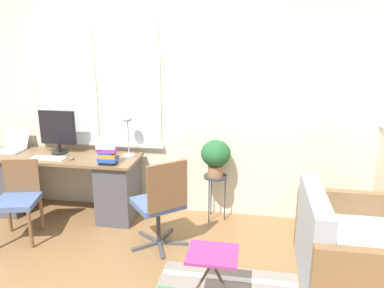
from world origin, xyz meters
The scene contains 15 objects.
ground_plane centered at (0.00, 0.00, 0.00)m, with size 14.00×14.00×0.00m, color olive.
wall_back_with_window centered at (-0.03, 0.67, 1.36)m, with size 9.00×0.12×2.70m.
desk centered at (-1.06, 0.29, 0.40)m, with size 1.88×0.59×0.75m.
laptop centered at (-1.74, 0.40, 0.80)m, with size 0.31×0.36×0.23m.
monitor centered at (-1.11, 0.40, 1.03)m, with size 0.45×0.19×0.52m.
keyboard centered at (-1.13, 0.16, 0.76)m, with size 0.40×0.14×0.02m.
mouse centered at (-0.85, 0.17, 0.77)m, with size 0.04×0.06×0.03m.
desk_lamp centered at (-0.25, 0.43, 1.11)m, with size 0.15×0.15×0.49m.
book_stack centered at (-0.39, 0.12, 0.86)m, with size 0.23×0.19×0.22m.
desk_chair_wooden centered at (-1.25, -0.30, 0.47)m, with size 0.49×0.50×0.84m.
office_chair_swivel centered at (0.30, -0.25, 0.51)m, with size 0.63×0.64×0.97m.
couch_loveseat centered at (2.04, -0.54, 0.29)m, with size 0.83×1.17×0.84m.
plant_stand centered at (0.78, 0.46, 0.50)m, with size 0.28×0.28×0.55m.
potted_plant centered at (0.78, 0.46, 0.81)m, with size 0.34×0.34×0.43m.
folding_stool centered at (0.91, -0.99, 0.41)m, with size 0.41×0.34×0.46m.
Camera 1 is at (1.19, -3.60, 2.12)m, focal length 35.00 mm.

